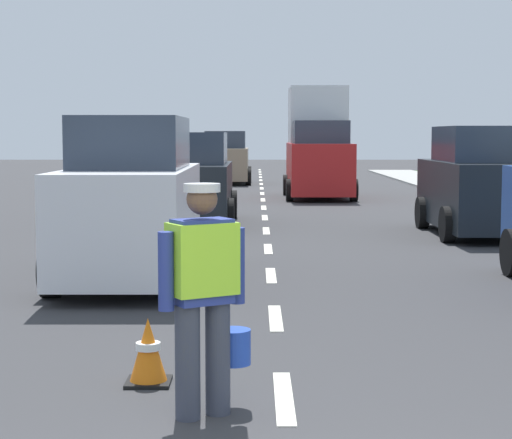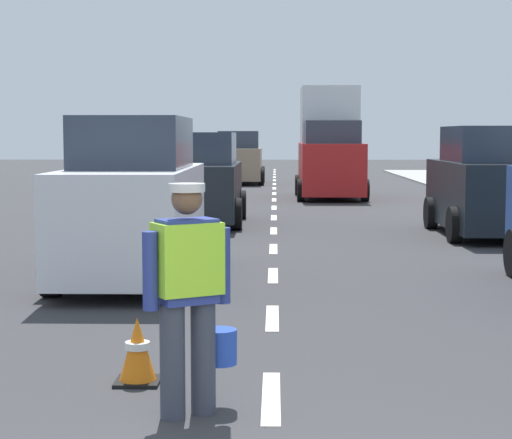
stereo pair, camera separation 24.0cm
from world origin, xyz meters
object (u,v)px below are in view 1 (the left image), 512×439
traffic_cone_near (145,352)px  car_oncoming_third (222,159)px  road_worker (202,287)px  delivery_truck (315,147)px  car_oncoming_lead (129,205)px  car_oncoming_second (191,182)px  car_parked_far (474,185)px

traffic_cone_near → car_oncoming_third: 30.01m
road_worker → delivery_truck: delivery_truck is taller
car_oncoming_third → car_oncoming_lead: (-0.46, -24.75, 0.05)m
road_worker → car_oncoming_second: size_ratio=0.39×
road_worker → car_oncoming_third: size_ratio=0.42×
car_oncoming_third → traffic_cone_near: bearing=-89.3°
road_worker → car_parked_far: (4.80, 11.70, 0.08)m
traffic_cone_near → car_oncoming_lead: size_ratio=0.13×
road_worker → car_oncoming_lead: bearing=102.5°
car_parked_far → car_oncoming_third: bearing=106.6°
car_oncoming_second → car_parked_far: car_parked_far is taller
car_oncoming_third → car_oncoming_lead: size_ratio=0.92×
delivery_truck → car_parked_far: (2.44, -10.86, -0.60)m
car_oncoming_third → car_oncoming_second: car_oncoming_third is taller
traffic_cone_near → delivery_truck: delivery_truck is taller
delivery_truck → car_oncoming_second: (-3.39, -8.56, -0.65)m
road_worker → delivery_truck: size_ratio=0.36×
road_worker → delivery_truck: bearing=84.0°
car_oncoming_third → car_parked_far: (5.69, -19.13, 0.01)m
traffic_cone_near → car_oncoming_lead: 5.38m
traffic_cone_near → road_worker: bearing=-58.3°
road_worker → delivery_truck: (2.35, 22.56, 0.68)m
delivery_truck → traffic_cone_near: bearing=-97.5°
road_worker → car_parked_far: size_ratio=0.40×
delivery_truck → car_oncoming_third: bearing=111.4°
road_worker → car_oncoming_second: (-1.03, 14.00, 0.03)m
traffic_cone_near → car_parked_far: car_parked_far is taller
car_oncoming_third → car_oncoming_second: size_ratio=0.93×
car_oncoming_lead → car_parked_far: 8.33m
car_oncoming_third → car_parked_far: car_parked_far is taller
traffic_cone_near → car_parked_far: size_ratio=0.13×
car_parked_far → car_oncoming_lead: bearing=-137.5°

